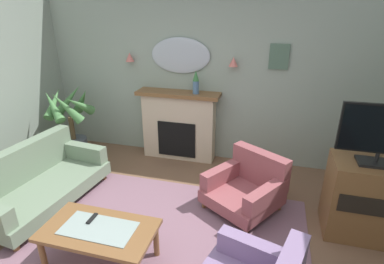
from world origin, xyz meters
name	(u,v)px	position (x,y,z in m)	size (l,w,h in m)	color
floor	(153,260)	(0.00, 0.00, -0.05)	(6.41, 5.85, 0.10)	brown
wall_back	(207,72)	(0.00, 2.47, 1.45)	(6.41, 0.10, 2.91)	#93A393
patterned_rug	(160,242)	(0.00, 0.20, 0.01)	(3.20, 2.40, 0.01)	#7F5B6B
fireplace	(179,126)	(-0.42, 2.25, 0.57)	(1.36, 0.36, 1.16)	beige
mantel_vase_centre	(196,82)	(-0.12, 2.22, 1.34)	(0.10, 0.10, 0.36)	#4C7093
wall_mirror	(180,56)	(-0.42, 2.39, 1.71)	(0.96, 0.06, 0.56)	#B2BCC6
wall_sconce_left	(130,57)	(-1.27, 2.34, 1.66)	(0.14, 0.14, 0.14)	#D17066
wall_sconce_right	(234,62)	(0.43, 2.34, 1.66)	(0.14, 0.14, 0.14)	#D17066
framed_picture	(279,57)	(1.08, 2.40, 1.75)	(0.28, 0.03, 0.36)	#4C6B56
coffee_table	(99,233)	(-0.45, -0.22, 0.38)	(1.10, 0.60, 0.45)	brown
tv_remote	(92,219)	(-0.58, -0.12, 0.45)	(0.04, 0.16, 0.02)	black
floral_couch	(37,181)	(-1.82, 0.51, 0.32)	(1.03, 1.79, 0.76)	gray
armchair_in_corner	(247,186)	(0.85, 1.13, 0.31)	(1.12, 1.12, 0.71)	#934C51
tv_cabinet	(365,199)	(2.16, 0.98, 0.45)	(0.80, 0.57, 0.90)	brown
tv_flatscreen	(383,134)	(2.16, 0.96, 1.25)	(0.84, 0.24, 0.65)	black
potted_plant_tall_palm	(71,123)	(-2.11, 1.72, 0.65)	(0.79, 0.82, 1.27)	#474C56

